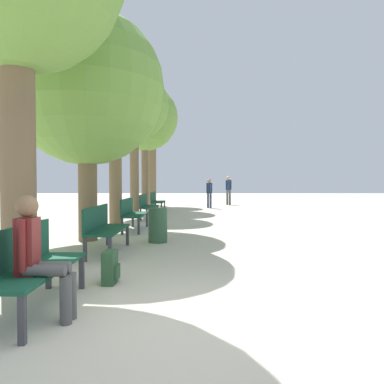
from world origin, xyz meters
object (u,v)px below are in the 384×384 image
at_px(bench_row_1, 103,226).
at_px(person_seated, 39,254).
at_px(tree_row_3, 134,107).
at_px(tree_row_4, 145,118).
at_px(bench_row_0, 28,262).
at_px(tree_row_1, 87,89).
at_px(pedestrian_mid, 209,191).
at_px(bench_row_3, 147,205).
at_px(pedestrian_near, 229,188).
at_px(trash_bin, 158,225).
at_px(tree_row_5, 152,127).
at_px(tree_row_2, 115,76).
at_px(bench_row_2, 132,212).
at_px(backpack, 110,268).
at_px(bench_row_4, 156,200).

relative_size(bench_row_1, person_seated, 1.39).
height_order(tree_row_3, person_seated, tree_row_3).
bearing_deg(tree_row_4, bench_row_0, -87.16).
xyz_separation_m(tree_row_3, tree_row_4, (0.00, 3.28, 0.07)).
distance_m(tree_row_1, pedestrian_mid, 11.62).
height_order(bench_row_3, tree_row_3, tree_row_3).
height_order(pedestrian_near, trash_bin, pedestrian_near).
relative_size(bench_row_0, tree_row_5, 0.30).
xyz_separation_m(bench_row_0, pedestrian_near, (3.81, 18.27, 0.45)).
relative_size(bench_row_1, tree_row_3, 0.29).
xyz_separation_m(bench_row_0, tree_row_5, (-0.75, 18.22, 4.12)).
bearing_deg(bench_row_1, tree_row_2, 99.13).
distance_m(bench_row_3, pedestrian_near, 9.12).
bearing_deg(bench_row_1, bench_row_2, 90.00).
bearing_deg(trash_bin, backpack, -95.05).
xyz_separation_m(tree_row_1, tree_row_4, (0.00, 10.14, 1.00)).
distance_m(pedestrian_near, pedestrian_mid, 2.90).
distance_m(bench_row_0, tree_row_1, 5.79).
bearing_deg(trash_bin, bench_row_0, -101.71).
height_order(bench_row_2, bench_row_3, same).
bearing_deg(bench_row_3, tree_row_1, -98.24).
xyz_separation_m(bench_row_1, bench_row_2, (0.00, 3.33, 0.00)).
relative_size(pedestrian_mid, trash_bin, 1.94).
bearing_deg(tree_row_4, bench_row_3, -81.52).
bearing_deg(person_seated, bench_row_0, 129.34).
height_order(bench_row_3, bench_row_4, same).
height_order(bench_row_4, tree_row_1, tree_row_1).
relative_size(bench_row_1, backpack, 3.95).
bearing_deg(tree_row_3, person_seated, -85.28).
relative_size(bench_row_3, trash_bin, 2.24).
relative_size(bench_row_3, pedestrian_near, 1.03).
xyz_separation_m(tree_row_3, backpack, (1.39, -10.61, -4.32)).
relative_size(tree_row_2, pedestrian_near, 3.67).
xyz_separation_m(tree_row_5, person_seated, (0.99, -18.53, -3.97)).
distance_m(bench_row_4, tree_row_2, 6.89).
height_order(bench_row_0, pedestrian_mid, pedestrian_mid).
bearing_deg(pedestrian_near, pedestrian_mid, -115.52).
height_order(tree_row_4, trash_bin, tree_row_4).
bearing_deg(pedestrian_mid, bench_row_1, -101.76).
bearing_deg(tree_row_2, person_seated, -83.16).
relative_size(tree_row_2, person_seated, 4.94).
bearing_deg(tree_row_1, bench_row_1, -63.91).
bearing_deg(tree_row_1, tree_row_2, 90.00).
relative_size(tree_row_4, tree_row_5, 1.05).
distance_m(bench_row_0, tree_row_4, 15.56).
bearing_deg(tree_row_4, bench_row_4, -65.87).
bearing_deg(tree_row_2, tree_row_5, 90.00).
xyz_separation_m(bench_row_0, backpack, (0.65, 1.11, -0.32)).
xyz_separation_m(tree_row_1, tree_row_3, (0.00, 6.86, 0.93)).
bearing_deg(bench_row_3, bench_row_0, -90.00).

